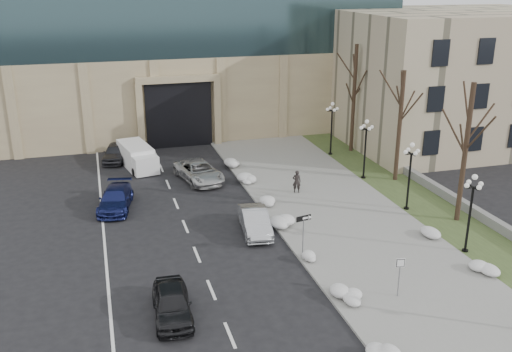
{
  "coord_description": "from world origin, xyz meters",
  "views": [
    {
      "loc": [
        -11.31,
        -18.85,
        15.0
      ],
      "look_at": [
        -2.29,
        12.47,
        3.5
      ],
      "focal_mm": 40.0,
      "sensor_mm": 36.0,
      "label": 1
    }
  ],
  "objects_px": {
    "car_d": "(199,171)",
    "car_e": "(116,152)",
    "car_b": "(255,221)",
    "one_way_sign": "(306,223)",
    "lamppost_b": "(410,167)",
    "box_truck": "(138,157)",
    "keep_sign": "(400,269)",
    "lamppost_a": "(471,203)",
    "car_c": "(116,199)",
    "lamppost_d": "(332,121)",
    "pedestrian": "(297,182)",
    "lamppost_c": "(366,141)",
    "car_a": "(172,303)"
  },
  "relations": [
    {
      "from": "car_c",
      "to": "lamppost_b",
      "type": "height_order",
      "value": "lamppost_b"
    },
    {
      "from": "box_truck",
      "to": "lamppost_b",
      "type": "bearing_deg",
      "value": -52.12
    },
    {
      "from": "car_d",
      "to": "car_e",
      "type": "xyz_separation_m",
      "value": [
        -5.9,
        6.94,
        -0.01
      ]
    },
    {
      "from": "car_e",
      "to": "lamppost_a",
      "type": "height_order",
      "value": "lamppost_a"
    },
    {
      "from": "car_e",
      "to": "one_way_sign",
      "type": "xyz_separation_m",
      "value": [
        9.26,
        -21.13,
        1.39
      ]
    },
    {
      "from": "car_e",
      "to": "lamppost_b",
      "type": "distance_m",
      "value": 24.8
    },
    {
      "from": "car_b",
      "to": "one_way_sign",
      "type": "height_order",
      "value": "one_way_sign"
    },
    {
      "from": "car_b",
      "to": "car_c",
      "type": "distance_m",
      "value": 10.18
    },
    {
      "from": "car_a",
      "to": "car_e",
      "type": "distance_m",
      "value": 25.0
    },
    {
      "from": "lamppost_b",
      "to": "lamppost_c",
      "type": "relative_size",
      "value": 1.0
    },
    {
      "from": "one_way_sign",
      "to": "lamppost_b",
      "type": "bearing_deg",
      "value": 15.07
    },
    {
      "from": "pedestrian",
      "to": "keep_sign",
      "type": "distance_m",
      "value": 14.75
    },
    {
      "from": "keep_sign",
      "to": "lamppost_b",
      "type": "distance_m",
      "value": 11.67
    },
    {
      "from": "car_b",
      "to": "car_e",
      "type": "bearing_deg",
      "value": 120.12
    },
    {
      "from": "car_d",
      "to": "lamppost_d",
      "type": "distance_m",
      "value": 13.02
    },
    {
      "from": "car_e",
      "to": "one_way_sign",
      "type": "height_order",
      "value": "one_way_sign"
    },
    {
      "from": "car_c",
      "to": "keep_sign",
      "type": "height_order",
      "value": "keep_sign"
    },
    {
      "from": "lamppost_d",
      "to": "car_c",
      "type": "bearing_deg",
      "value": -158.85
    },
    {
      "from": "car_d",
      "to": "one_way_sign",
      "type": "xyz_separation_m",
      "value": [
        3.36,
        -14.19,
        1.38
      ]
    },
    {
      "from": "car_d",
      "to": "lamppost_a",
      "type": "height_order",
      "value": "lamppost_a"
    },
    {
      "from": "pedestrian",
      "to": "one_way_sign",
      "type": "height_order",
      "value": "one_way_sign"
    },
    {
      "from": "lamppost_b",
      "to": "pedestrian",
      "type": "bearing_deg",
      "value": 141.04
    },
    {
      "from": "lamppost_b",
      "to": "car_b",
      "type": "bearing_deg",
      "value": -177.12
    },
    {
      "from": "pedestrian",
      "to": "lamppost_c",
      "type": "height_order",
      "value": "lamppost_c"
    },
    {
      "from": "car_b",
      "to": "car_c",
      "type": "bearing_deg",
      "value": 148.67
    },
    {
      "from": "car_d",
      "to": "pedestrian",
      "type": "xyz_separation_m",
      "value": [
        6.27,
        -4.74,
        0.2
      ]
    },
    {
      "from": "car_a",
      "to": "lamppost_a",
      "type": "bearing_deg",
      "value": 9.3
    },
    {
      "from": "lamppost_b",
      "to": "lamppost_d",
      "type": "relative_size",
      "value": 1.0
    },
    {
      "from": "one_way_sign",
      "to": "keep_sign",
      "type": "xyz_separation_m",
      "value": [
        2.84,
        -5.28,
        -0.54
      ]
    },
    {
      "from": "car_a",
      "to": "lamppost_b",
      "type": "distance_m",
      "value": 19.11
    },
    {
      "from": "car_e",
      "to": "car_a",
      "type": "bearing_deg",
      "value": -73.31
    },
    {
      "from": "car_a",
      "to": "car_b",
      "type": "distance_m",
      "value": 9.99
    },
    {
      "from": "box_truck",
      "to": "lamppost_a",
      "type": "height_order",
      "value": "lamppost_a"
    },
    {
      "from": "lamppost_d",
      "to": "car_d",
      "type": "bearing_deg",
      "value": -164.93
    },
    {
      "from": "car_c",
      "to": "car_d",
      "type": "bearing_deg",
      "value": 42.88
    },
    {
      "from": "car_b",
      "to": "one_way_sign",
      "type": "relative_size",
      "value": 1.74
    },
    {
      "from": "box_truck",
      "to": "one_way_sign",
      "type": "distance_m",
      "value": 20.39
    },
    {
      "from": "box_truck",
      "to": "keep_sign",
      "type": "bearing_deg",
      "value": -77.89
    },
    {
      "from": "box_truck",
      "to": "car_d",
      "type": "bearing_deg",
      "value": -59.2
    },
    {
      "from": "one_way_sign",
      "to": "pedestrian",
      "type": "bearing_deg",
      "value": 61.33
    },
    {
      "from": "car_c",
      "to": "box_truck",
      "type": "xyz_separation_m",
      "value": [
        2.23,
        8.65,
        0.16
      ]
    },
    {
      "from": "car_e",
      "to": "lamppost_b",
      "type": "relative_size",
      "value": 0.93
    },
    {
      "from": "car_b",
      "to": "lamppost_d",
      "type": "distance_m",
      "value": 17.48
    },
    {
      "from": "car_d",
      "to": "car_e",
      "type": "bearing_deg",
      "value": 118.01
    },
    {
      "from": "car_e",
      "to": "pedestrian",
      "type": "xyz_separation_m",
      "value": [
        12.17,
        -11.68,
        0.2
      ]
    },
    {
      "from": "one_way_sign",
      "to": "box_truck",
      "type": "bearing_deg",
      "value": 100.35
    },
    {
      "from": "keep_sign",
      "to": "lamppost_c",
      "type": "distance_m",
      "value": 17.49
    },
    {
      "from": "one_way_sign",
      "to": "car_e",
      "type": "bearing_deg",
      "value": 102.1
    },
    {
      "from": "car_b",
      "to": "box_truck",
      "type": "bearing_deg",
      "value": 117.87
    },
    {
      "from": "one_way_sign",
      "to": "keep_sign",
      "type": "distance_m",
      "value": 6.02
    }
  ]
}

